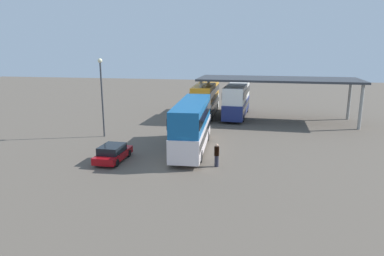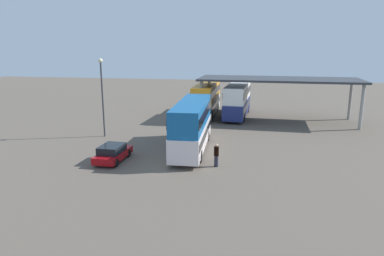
{
  "view_description": "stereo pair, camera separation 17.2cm",
  "coord_description": "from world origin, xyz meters",
  "px_view_note": "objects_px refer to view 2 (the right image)",
  "views": [
    {
      "loc": [
        5.72,
        -25.26,
        8.99
      ],
      "look_at": [
        0.52,
        3.98,
        2.0
      ],
      "focal_mm": 32.56,
      "sensor_mm": 36.0,
      "label": 1
    },
    {
      "loc": [
        5.88,
        -25.23,
        8.99
      ],
      "look_at": [
        0.52,
        3.98,
        2.0
      ],
      "focal_mm": 32.56,
      "sensor_mm": 36.0,
      "label": 2
    }
  ],
  "objects_px": {
    "double_decker_mid_row": "(238,99)",
    "double_decker_near_canopy": "(206,98)",
    "double_decker_main": "(192,124)",
    "lamppost_tall": "(102,88)",
    "pedestrian_waiting": "(216,155)",
    "parked_hatchback": "(113,153)"
  },
  "relations": [
    {
      "from": "double_decker_main",
      "to": "double_decker_mid_row",
      "type": "height_order",
      "value": "double_decker_main"
    },
    {
      "from": "double_decker_mid_row",
      "to": "double_decker_main",
      "type": "bearing_deg",
      "value": 172.24
    },
    {
      "from": "double_decker_main",
      "to": "pedestrian_waiting",
      "type": "xyz_separation_m",
      "value": [
        2.62,
        -4.01,
        -1.45
      ]
    },
    {
      "from": "double_decker_near_canopy",
      "to": "pedestrian_waiting",
      "type": "height_order",
      "value": "double_decker_near_canopy"
    },
    {
      "from": "lamppost_tall",
      "to": "pedestrian_waiting",
      "type": "xyz_separation_m",
      "value": [
        12.27,
        -7.08,
        -4.02
      ]
    },
    {
      "from": "lamppost_tall",
      "to": "double_decker_main",
      "type": "bearing_deg",
      "value": -17.66
    },
    {
      "from": "double_decker_mid_row",
      "to": "pedestrian_waiting",
      "type": "bearing_deg",
      "value": -178.14
    },
    {
      "from": "pedestrian_waiting",
      "to": "double_decker_mid_row",
      "type": "bearing_deg",
      "value": 132.03
    },
    {
      "from": "double_decker_main",
      "to": "pedestrian_waiting",
      "type": "distance_m",
      "value": 5.0
    },
    {
      "from": "double_decker_near_canopy",
      "to": "lamppost_tall",
      "type": "xyz_separation_m",
      "value": [
        -8.68,
        -12.79,
        2.62
      ]
    },
    {
      "from": "lamppost_tall",
      "to": "double_decker_mid_row",
      "type": "bearing_deg",
      "value": 45.31
    },
    {
      "from": "double_decker_main",
      "to": "lamppost_tall",
      "type": "relative_size",
      "value": 1.37
    },
    {
      "from": "double_decker_near_canopy",
      "to": "double_decker_mid_row",
      "type": "bearing_deg",
      "value": -89.06
    },
    {
      "from": "double_decker_main",
      "to": "lamppost_tall",
      "type": "height_order",
      "value": "lamppost_tall"
    },
    {
      "from": "double_decker_mid_row",
      "to": "double_decker_near_canopy",
      "type": "bearing_deg",
      "value": 94.57
    },
    {
      "from": "parked_hatchback",
      "to": "double_decker_mid_row",
      "type": "height_order",
      "value": "double_decker_mid_row"
    },
    {
      "from": "double_decker_near_canopy",
      "to": "lamppost_tall",
      "type": "height_order",
      "value": "lamppost_tall"
    },
    {
      "from": "lamppost_tall",
      "to": "parked_hatchback",
      "type": "bearing_deg",
      "value": -61.36
    },
    {
      "from": "double_decker_main",
      "to": "double_decker_near_canopy",
      "type": "relative_size",
      "value": 0.95
    },
    {
      "from": "lamppost_tall",
      "to": "double_decker_near_canopy",
      "type": "bearing_deg",
      "value": 55.85
    },
    {
      "from": "lamppost_tall",
      "to": "pedestrian_waiting",
      "type": "distance_m",
      "value": 14.73
    },
    {
      "from": "parked_hatchback",
      "to": "double_decker_main",
      "type": "bearing_deg",
      "value": -52.07
    }
  ]
}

